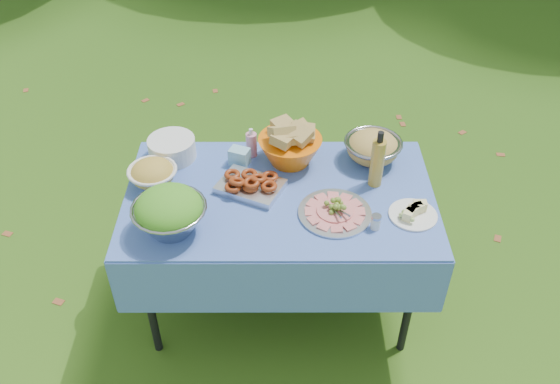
# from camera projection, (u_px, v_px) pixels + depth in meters

# --- Properties ---
(ground) EXTENTS (80.00, 80.00, 0.00)m
(ground) POSITION_uv_depth(u_px,v_px,m) (280.00, 299.00, 3.29)
(ground) COLOR #143609
(ground) RESTS_ON ground
(picnic_table) EXTENTS (1.46, 0.86, 0.76)m
(picnic_table) POSITION_uv_depth(u_px,v_px,m) (280.00, 251.00, 3.04)
(picnic_table) COLOR #80B4F7
(picnic_table) RESTS_ON ground
(salad_bowl) EXTENTS (0.40, 0.40, 0.21)m
(salad_bowl) POSITION_uv_depth(u_px,v_px,m) (169.00, 212.00, 2.54)
(salad_bowl) COLOR #999AA1
(salad_bowl) RESTS_ON picnic_table
(pasta_bowl_white) EXTENTS (0.26, 0.26, 0.13)m
(pasta_bowl_white) POSITION_uv_depth(u_px,v_px,m) (152.00, 173.00, 2.82)
(pasta_bowl_white) COLOR silver
(pasta_bowl_white) RESTS_ON picnic_table
(plate_stack) EXTENTS (0.25, 0.25, 0.11)m
(plate_stack) POSITION_uv_depth(u_px,v_px,m) (172.00, 148.00, 2.99)
(plate_stack) COLOR silver
(plate_stack) RESTS_ON picnic_table
(wipes_box) EXTENTS (0.11, 0.10, 0.09)m
(wipes_box) POSITION_uv_depth(u_px,v_px,m) (240.00, 157.00, 2.95)
(wipes_box) COLOR #7FBCD5
(wipes_box) RESTS_ON picnic_table
(sanitizer_bottle) EXTENTS (0.06, 0.06, 0.16)m
(sanitizer_bottle) POSITION_uv_depth(u_px,v_px,m) (251.00, 142.00, 2.99)
(sanitizer_bottle) COLOR #CC7C98
(sanitizer_bottle) RESTS_ON picnic_table
(bread_bowl) EXTENTS (0.36, 0.36, 0.21)m
(bread_bowl) POSITION_uv_depth(u_px,v_px,m) (290.00, 144.00, 2.93)
(bread_bowl) COLOR orange
(bread_bowl) RESTS_ON picnic_table
(pasta_bowl_steel) EXTENTS (0.38, 0.38, 0.15)m
(pasta_bowl_steel) POSITION_uv_depth(u_px,v_px,m) (373.00, 147.00, 2.96)
(pasta_bowl_steel) COLOR #999AA1
(pasta_bowl_steel) RESTS_ON picnic_table
(fried_tray) EXTENTS (0.36, 0.31, 0.07)m
(fried_tray) POSITION_uv_depth(u_px,v_px,m) (250.00, 184.00, 2.80)
(fried_tray) COLOR silver
(fried_tray) RESTS_ON picnic_table
(charcuterie_platter) EXTENTS (0.44, 0.44, 0.08)m
(charcuterie_platter) POSITION_uv_depth(u_px,v_px,m) (335.00, 207.00, 2.67)
(charcuterie_platter) COLOR #BABDC2
(charcuterie_platter) RESTS_ON picnic_table
(oil_bottle) EXTENTS (0.07, 0.07, 0.30)m
(oil_bottle) POSITION_uv_depth(u_px,v_px,m) (378.00, 159.00, 2.76)
(oil_bottle) COLOR #AC8B2E
(oil_bottle) RESTS_ON picnic_table
(cheese_plate) EXTENTS (0.24, 0.24, 0.06)m
(cheese_plate) POSITION_uv_depth(u_px,v_px,m) (414.00, 211.00, 2.66)
(cheese_plate) COLOR silver
(cheese_plate) RESTS_ON picnic_table
(shaker) EXTENTS (0.05, 0.05, 0.07)m
(shaker) POSITION_uv_depth(u_px,v_px,m) (376.00, 222.00, 2.60)
(shaker) COLOR silver
(shaker) RESTS_ON picnic_table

